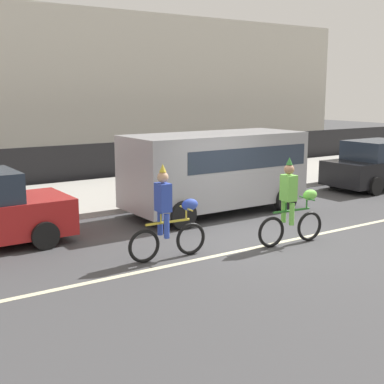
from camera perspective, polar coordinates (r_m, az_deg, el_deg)
ground_plane at (r=12.30m, az=7.25°, el=-4.93°), size 80.00×80.00×0.00m
road_centre_line at (r=11.95m, az=8.83°, el=-5.43°), size 36.00×0.14×0.01m
sidewalk_curb at (r=17.57m, az=-6.82°, el=0.07°), size 60.00×5.00×0.15m
fence_line at (r=20.06m, az=-10.66°, el=3.10°), size 40.00×0.08×1.40m
building_backdrop at (r=29.14m, az=-11.49°, el=10.88°), size 28.00×8.00×6.96m
parade_cyclist_cobalt at (r=10.58m, az=-2.53°, el=-2.74°), size 1.72×0.50×1.92m
parade_cyclist_lime at (r=11.79m, az=10.63°, el=-1.52°), size 1.72×0.50×1.92m
parked_van_grey at (r=14.58m, az=2.68°, el=2.74°), size 5.00×2.22×2.18m
parked_car_black at (r=19.52m, az=19.28°, el=2.71°), size 4.10×1.92×1.64m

